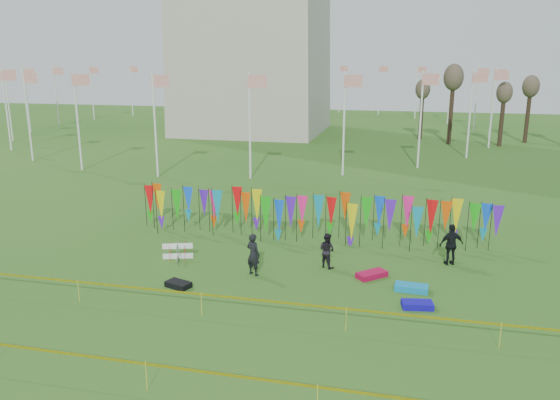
% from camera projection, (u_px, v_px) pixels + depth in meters
% --- Properties ---
extents(ground, '(160.00, 160.00, 0.00)m').
position_uv_depth(ground, '(268.00, 302.00, 20.67)').
color(ground, '#275718').
rests_on(ground, ground).
extents(flagpole_ring, '(57.40, 56.16, 8.00)m').
position_uv_depth(flagpole_ring, '(255.00, 99.00, 67.98)').
color(flagpole_ring, silver).
rests_on(flagpole_ring, ground).
extents(banner_row, '(18.64, 0.64, 2.37)m').
position_uv_depth(banner_row, '(310.00, 212.00, 27.30)').
color(banner_row, black).
rests_on(banner_row, ground).
extents(caution_tape_near, '(26.00, 0.02, 0.90)m').
position_uv_depth(caution_tape_near, '(250.00, 300.00, 18.99)').
color(caution_tape_near, '#DAD204').
rests_on(caution_tape_near, ground).
extents(caution_tape_far, '(26.00, 0.02, 0.90)m').
position_uv_depth(caution_tape_far, '(202.00, 373.00, 14.61)').
color(caution_tape_far, '#DAD204').
rests_on(caution_tape_far, ground).
extents(box_kite, '(0.70, 0.70, 0.78)m').
position_uv_depth(box_kite, '(178.00, 251.00, 24.99)').
color(box_kite, red).
rests_on(box_kite, ground).
extents(person_left, '(0.81, 0.72, 1.83)m').
position_uv_depth(person_left, '(253.00, 254.00, 23.06)').
color(person_left, black).
rests_on(person_left, ground).
extents(person_mid, '(0.89, 0.78, 1.57)m').
position_uv_depth(person_mid, '(327.00, 250.00, 23.95)').
color(person_mid, black).
rests_on(person_mid, ground).
extents(person_right, '(1.25, 0.98, 1.88)m').
position_uv_depth(person_right, '(451.00, 245.00, 24.19)').
color(person_right, black).
rests_on(person_right, ground).
extents(kite_bag_blue, '(1.21, 0.77, 0.24)m').
position_uv_depth(kite_bag_blue, '(417.00, 305.00, 20.16)').
color(kite_bag_blue, '#140BB6').
rests_on(kite_bag_blue, ground).
extents(kite_bag_red, '(1.37, 1.33, 0.24)m').
position_uv_depth(kite_bag_red, '(372.00, 275.00, 22.97)').
color(kite_bag_red, '#AB0B38').
rests_on(kite_bag_red, ground).
extents(kite_bag_black, '(1.13, 0.87, 0.23)m').
position_uv_depth(kite_bag_black, '(178.00, 284.00, 21.98)').
color(kite_bag_black, black).
rests_on(kite_bag_black, ground).
extents(kite_bag_teal, '(1.33, 0.71, 0.25)m').
position_uv_depth(kite_bag_teal, '(411.00, 288.00, 21.64)').
color(kite_bag_teal, '#0E88C6').
rests_on(kite_bag_teal, ground).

